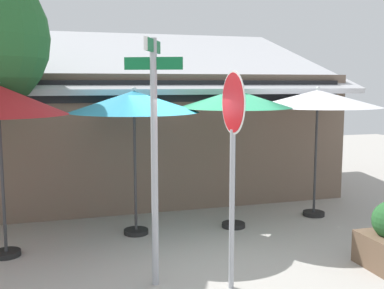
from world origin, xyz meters
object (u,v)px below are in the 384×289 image
at_px(patio_umbrella_teal_center, 134,103).
at_px(patio_umbrella_ivory_far_right, 318,99).
at_px(street_sign_post, 154,141).
at_px(stop_sign, 233,138).
at_px(patio_umbrella_forest_green_right, 235,100).

distance_m(patio_umbrella_teal_center, patio_umbrella_ivory_far_right, 3.71).
xyz_separation_m(street_sign_post, patio_umbrella_teal_center, (0.11, 2.19, 0.41)).
bearing_deg(stop_sign, patio_umbrella_teal_center, 107.78).
bearing_deg(patio_umbrella_ivory_far_right, street_sign_post, -148.83).
relative_size(stop_sign, patio_umbrella_ivory_far_right, 1.09).
height_order(patio_umbrella_teal_center, patio_umbrella_ivory_far_right, patio_umbrella_teal_center).
relative_size(street_sign_post, patio_umbrella_forest_green_right, 1.24).
relative_size(patio_umbrella_teal_center, patio_umbrella_forest_green_right, 1.00).
bearing_deg(patio_umbrella_ivory_far_right, patio_umbrella_teal_center, -178.21).
bearing_deg(patio_umbrella_ivory_far_right, stop_sign, -136.81).
relative_size(stop_sign, patio_umbrella_teal_center, 1.08).
height_order(street_sign_post, patio_umbrella_ivory_far_right, street_sign_post).
distance_m(street_sign_post, patio_umbrella_ivory_far_right, 4.48).
xyz_separation_m(stop_sign, patio_umbrella_forest_green_right, (1.01, 2.45, 0.38)).
height_order(stop_sign, patio_umbrella_ivory_far_right, stop_sign).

